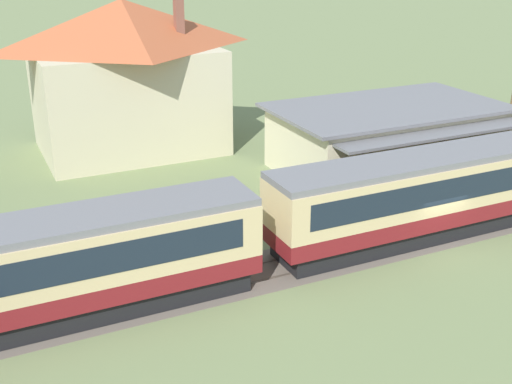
# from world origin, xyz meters

# --- Properties ---
(ground_plane) EXTENTS (600.00, 600.00, 0.00)m
(ground_plane) POSITION_xyz_m (0.00, 0.00, 0.00)
(ground_plane) COLOR #707F51
(passenger_train) EXTENTS (91.34, 3.09, 4.14)m
(passenger_train) POSITION_xyz_m (-8.43, 1.16, 2.30)
(passenger_train) COLOR maroon
(passenger_train) RESTS_ON ground_plane
(railway_track) EXTENTS (157.69, 3.60, 0.04)m
(railway_track) POSITION_xyz_m (-2.32, 1.16, 0.01)
(railway_track) COLOR #665B51
(railway_track) RESTS_ON ground_plane
(station_building) EXTENTS (14.20, 9.51, 4.06)m
(station_building) POSITION_xyz_m (4.25, 10.03, 2.06)
(station_building) COLOR beige
(station_building) RESTS_ON ground_plane
(station_house_terracotta_roof) EXTENTS (12.57, 9.24, 10.02)m
(station_house_terracotta_roof) POSITION_xyz_m (-9.20, 20.76, 5.18)
(station_house_terracotta_roof) COLOR beige
(station_house_terracotta_roof) RESTS_ON ground_plane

